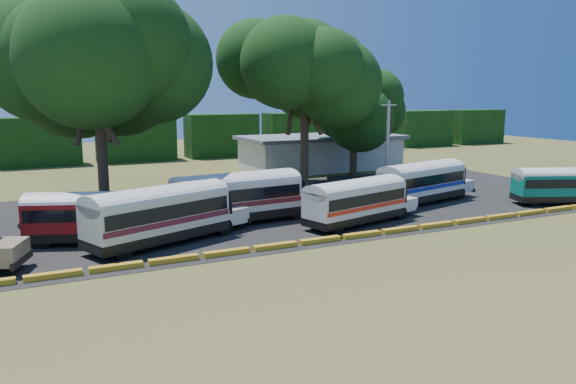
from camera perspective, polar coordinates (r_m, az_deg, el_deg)
name	(u,v)px	position (r m, az deg, el deg)	size (l,w,h in m)	color
ground	(306,250)	(32.66, 1.84, -5.90)	(160.00, 160.00, 0.00)	#434F1A
asphalt_strip	(245,210)	(43.65, -4.42, -1.82)	(64.00, 24.00, 0.02)	black
curb	(298,243)	(33.47, 1.03, -5.23)	(53.70, 0.45, 0.30)	gold
terminal_building	(321,152)	(66.73, 3.39, 4.07)	(19.00, 9.00, 4.00)	silver
treeline_backdrop	(136,138)	(77.36, -15.18, 5.28)	(130.00, 4.00, 6.00)	black
bus_red	(98,214)	(35.54, -18.75, -2.12)	(9.77, 5.57, 3.14)	black
bus_cream_west	(161,212)	(34.20, -12.74, -1.95)	(11.01, 6.37, 3.55)	black
bus_cream_east	(240,195)	(38.88, -4.91, -0.27)	(11.12, 3.72, 3.59)	black
bus_white_red	(358,199)	(38.70, 7.08, -0.71)	(9.94, 4.74, 3.17)	black
bus_white_blue	(423,180)	(47.27, 13.59, 1.20)	(10.65, 4.99, 3.40)	black
bus_teal	(564,183)	(50.70, 26.23, 0.80)	(9.31, 5.54, 3.01)	black
tree_west	(97,58)	(44.50, -18.87, 12.74)	(13.24, 13.24, 16.35)	#3D2A1E
tree_center	(305,66)	(53.19, 1.72, 12.67)	(11.52, 11.52, 15.67)	#3D2A1E
tree_east	(354,104)	(61.05, 6.77, 8.85)	(9.19, 9.19, 11.17)	#3D2A1E
utility_pole	(387,146)	(51.13, 10.07, 4.63)	(1.60, 0.30, 8.33)	gray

